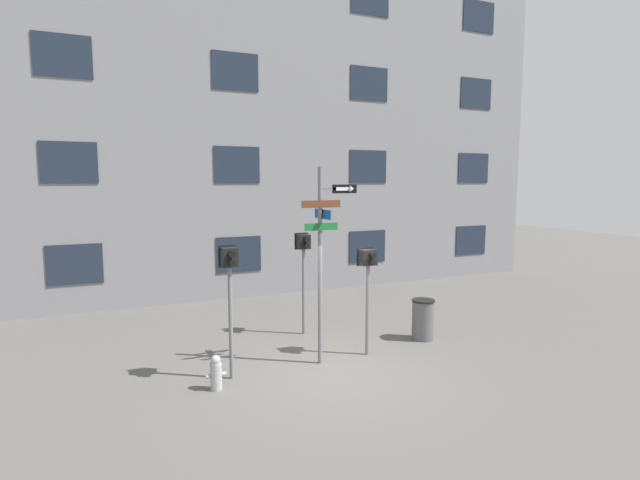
{
  "coord_description": "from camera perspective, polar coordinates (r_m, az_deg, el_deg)",
  "views": [
    {
      "loc": [
        -4.21,
        -8.53,
        3.81
      ],
      "look_at": [
        -0.03,
        0.7,
        2.61
      ],
      "focal_mm": 28.0,
      "sensor_mm": 36.0,
      "label": 1
    }
  ],
  "objects": [
    {
      "name": "pedestrian_signal_left",
      "position": [
        9.63,
        -10.28,
        -4.11
      ],
      "size": [
        0.35,
        0.4,
        2.6
      ],
      "color": "slate",
      "rests_on": "ground_plane"
    },
    {
      "name": "trash_bin",
      "position": [
        12.44,
        11.68,
        -8.88
      ],
      "size": [
        0.55,
        0.55,
        0.98
      ],
      "color": "#59595B",
      "rests_on": "ground_plane"
    },
    {
      "name": "pedestrian_signal_across",
      "position": [
        12.3,
        -1.89,
        -1.87
      ],
      "size": [
        0.35,
        0.4,
        2.54
      ],
      "color": "slate",
      "rests_on": "ground_plane"
    },
    {
      "name": "fire_hydrant",
      "position": [
        9.64,
        -11.81,
        -14.66
      ],
      "size": [
        0.37,
        0.21,
        0.65
      ],
      "color": "#A5A5A8",
      "rests_on": "ground_plane"
    },
    {
      "name": "ground_plane",
      "position": [
        10.24,
        1.84,
        -15.1
      ],
      "size": [
        60.0,
        60.0,
        0.0
      ],
      "primitive_type": "plane",
      "color": "#595651"
    },
    {
      "name": "street_sign_pole",
      "position": [
        10.25,
        0.36,
        -1.06
      ],
      "size": [
        1.26,
        0.76,
        4.1
      ],
      "color": "slate",
      "rests_on": "ground_plane"
    },
    {
      "name": "building_facade",
      "position": [
        16.92,
        -9.95,
        18.26
      ],
      "size": [
        24.0,
        0.63,
        14.44
      ],
      "color": "gray",
      "rests_on": "ground_plane"
    },
    {
      "name": "pedestrian_signal_right",
      "position": [
        10.88,
        5.5,
        -3.57
      ],
      "size": [
        0.4,
        0.4,
        2.37
      ],
      "color": "slate",
      "rests_on": "ground_plane"
    }
  ]
}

